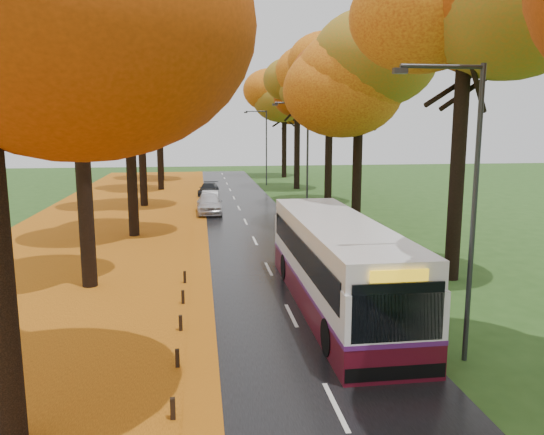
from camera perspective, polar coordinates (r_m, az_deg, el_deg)
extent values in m
cube|color=black|center=(30.83, -2.05, -2.14)|extent=(6.50, 90.00, 0.04)
cube|color=silver|center=(30.83, -2.05, -2.10)|extent=(0.12, 90.00, 0.01)
cube|color=#7D3B0B|center=(31.27, -18.71, -2.52)|extent=(12.00, 90.00, 0.02)
cube|color=orange|center=(30.68, -7.73, -2.25)|extent=(0.90, 90.00, 0.01)
cylinder|color=black|center=(22.05, -19.62, 4.45)|extent=(0.60, 0.60, 9.15)
ellipsoid|color=orange|center=(22.31, -20.52, 19.23)|extent=(8.00, 8.00, 6.24)
cylinder|color=black|center=(31.84, -14.88, 5.16)|extent=(0.60, 0.60, 8.00)
ellipsoid|color=orange|center=(31.85, -15.29, 14.15)|extent=(9.20, 9.20, 7.18)
cylinder|color=black|center=(43.79, -13.79, 6.79)|extent=(0.60, 0.60, 8.58)
ellipsoid|color=orange|center=(43.85, -14.08, 13.79)|extent=(8.00, 8.00, 6.24)
cylinder|color=black|center=(54.68, -12.00, 7.72)|extent=(0.60, 0.60, 9.15)
ellipsoid|color=orange|center=(54.78, -12.22, 13.71)|extent=(9.20, 9.20, 7.18)
cylinder|color=black|center=(64.71, -11.88, 7.52)|extent=(0.60, 0.60, 8.00)
ellipsoid|color=orange|center=(64.71, -12.04, 11.94)|extent=(8.00, 8.00, 6.24)
cylinder|color=black|center=(23.11, 19.31, 4.77)|extent=(0.60, 0.60, 9.22)
ellipsoid|color=#BB4B0E|center=(23.36, 20.16, 18.98)|extent=(8.20, 8.20, 6.40)
cylinder|color=black|center=(34.06, 9.16, 5.81)|extent=(0.60, 0.60, 8.19)
ellipsoid|color=#BB4B0E|center=(34.09, 9.40, 14.43)|extent=(9.20, 9.20, 7.18)
cylinder|color=black|center=(43.83, 6.11, 7.10)|extent=(0.60, 0.60, 8.70)
ellipsoid|color=#BB4B0E|center=(43.91, 6.25, 14.21)|extent=(8.20, 8.20, 6.40)
cylinder|color=black|center=(54.44, 2.71, 7.95)|extent=(0.60, 0.60, 9.22)
ellipsoid|color=#BB4B0E|center=(54.55, 2.76, 14.01)|extent=(9.20, 9.20, 7.18)
cylinder|color=black|center=(66.38, 1.32, 7.86)|extent=(0.60, 0.60, 8.19)
ellipsoid|color=#BB4B0E|center=(66.40, 1.34, 12.28)|extent=(8.20, 8.20, 6.40)
cube|color=black|center=(12.65, -10.62, -19.59)|extent=(0.11, 0.11, 0.52)
cube|color=black|center=(14.96, -10.14, -14.70)|extent=(0.11, 0.11, 0.52)
cube|color=black|center=(17.36, -9.80, -11.14)|extent=(0.11, 0.11, 0.52)
cube|color=black|center=(19.81, -9.55, -8.45)|extent=(0.11, 0.11, 0.52)
cube|color=black|center=(22.29, -9.36, -6.36)|extent=(0.11, 0.11, 0.52)
cylinder|color=#333538|center=(15.06, 20.85, -0.12)|extent=(0.14, 0.14, 8.00)
cylinder|color=#333538|center=(14.43, 17.86, 15.21)|extent=(2.20, 0.11, 0.11)
cube|color=#333538|center=(13.99, 13.62, 15.09)|extent=(0.35, 0.18, 0.14)
cylinder|color=#333538|center=(35.82, 3.83, 5.96)|extent=(0.14, 0.14, 8.00)
cylinder|color=#333538|center=(35.56, 2.13, 12.23)|extent=(2.20, 0.11, 0.11)
cube|color=#333538|center=(35.38, 0.33, 12.05)|extent=(0.35, 0.18, 0.14)
cylinder|color=#333538|center=(57.51, -0.60, 7.46)|extent=(0.14, 0.14, 8.00)
cylinder|color=#333538|center=(57.35, -1.72, 11.34)|extent=(2.20, 0.11, 0.11)
cube|color=#333538|center=(57.24, -2.84, 11.22)|extent=(0.35, 0.18, 0.14)
cube|color=#480B17|center=(19.28, 6.87, -8.07)|extent=(2.70, 11.80, 0.97)
cube|color=white|center=(18.95, 6.95, -4.68)|extent=(2.70, 11.80, 1.39)
cube|color=white|center=(18.71, 7.01, -1.50)|extent=(2.65, 11.57, 0.75)
cube|color=#551D66|center=(19.13, 6.91, -6.55)|extent=(2.72, 11.82, 0.13)
cube|color=black|center=(18.85, 6.97, -3.42)|extent=(2.73, 10.86, 0.91)
cube|color=black|center=(13.55, 13.38, -9.92)|extent=(2.36, 0.06, 1.50)
cube|color=yellow|center=(13.27, 13.54, -6.12)|extent=(1.48, 0.06, 0.30)
cube|color=black|center=(14.17, 13.08, -15.90)|extent=(2.63, 0.12, 0.38)
cylinder|color=black|center=(15.33, 6.24, -12.69)|extent=(0.30, 1.07, 1.07)
cylinder|color=black|center=(16.07, 14.90, -11.89)|extent=(0.30, 1.07, 1.07)
cylinder|color=black|center=(22.34, 1.52, -5.35)|extent=(0.30, 1.07, 1.07)
cylinder|color=black|center=(22.85, 7.59, -5.08)|extent=(0.30, 1.07, 1.07)
imported|color=silver|center=(39.14, -6.77, 1.52)|extent=(1.85, 4.45, 1.51)
imported|color=#A5A8AD|center=(42.76, -6.66, 2.04)|extent=(1.62, 3.80, 1.22)
imported|color=black|center=(49.56, -6.85, 3.06)|extent=(2.17, 4.11, 1.14)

